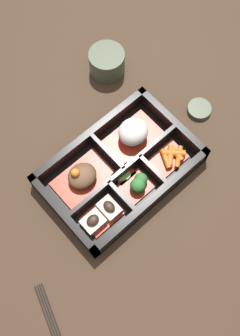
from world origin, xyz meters
TOP-DOWN VIEW (x-y plane):
  - ground_plane at (0.00, 0.00)m, footprint 3.00×3.00m
  - bento_base at (0.00, 0.00)m, footprint 0.31×0.20m
  - bento_rim at (0.00, -0.00)m, footprint 0.31×0.20m
  - bowl_stew at (-0.07, 0.04)m, footprint 0.12×0.08m
  - bowl_rice at (0.07, 0.04)m, footprint 0.12×0.08m
  - bowl_tofu at (-0.09, -0.05)m, footprint 0.08×0.05m
  - bowl_greens at (0.00, -0.05)m, footprint 0.06×0.05m
  - bowl_carrots at (0.10, -0.05)m, footprint 0.08×0.06m
  - bowl_pickles at (-0.00, -0.01)m, footprint 0.04×0.03m
  - tea_cup at (0.15, 0.21)m, footprint 0.08×0.08m
  - sauce_dish at (0.23, -0.01)m, footprint 0.05×0.05m

SIDE VIEW (x-z plane):
  - ground_plane at x=0.00m, z-range 0.00..0.00m
  - bento_base at x=0.00m, z-range 0.00..0.01m
  - sauce_dish at x=0.23m, z-range 0.00..0.01m
  - bowl_pickles at x=0.00m, z-range 0.01..0.02m
  - bowl_carrots at x=0.10m, z-range 0.01..0.03m
  - bowl_tofu at x=-0.09m, z-range 0.01..0.04m
  - bento_rim at x=0.00m, z-range 0.00..0.05m
  - bowl_stew at x=-0.07m, z-range 0.00..0.05m
  - bowl_greens at x=0.00m, z-range 0.01..0.04m
  - tea_cup at x=0.15m, z-range 0.00..0.06m
  - bowl_rice at x=0.07m, z-range 0.01..0.06m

